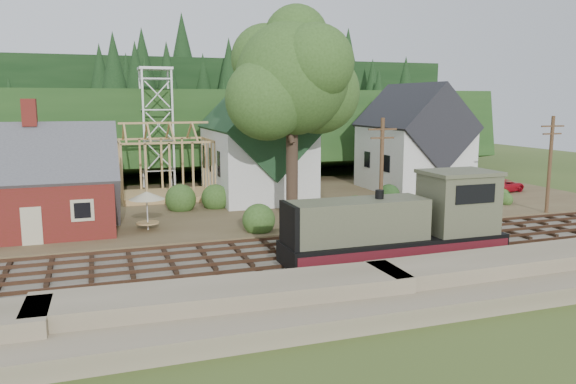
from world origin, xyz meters
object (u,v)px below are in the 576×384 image
object	(u,v)px
car_red	(503,185)
patio_set	(147,197)
locomotive	(403,227)
car_blue	(78,217)

from	to	relation	value
car_red	patio_set	distance (m)	35.04
locomotive	car_blue	distance (m)	23.47
car_blue	patio_set	xyz separation A→B (m)	(4.59, -3.26, 1.73)
car_blue	car_red	distance (m)	39.23
patio_set	locomotive	bearing A→B (deg)	-44.05
car_blue	car_red	bearing A→B (deg)	10.86
locomotive	car_red	distance (m)	28.13
car_blue	car_red	xyz separation A→B (m)	(39.18, 2.11, 0.08)
locomotive	car_blue	size ratio (longest dim) A/B	3.79
locomotive	patio_set	xyz separation A→B (m)	(-12.83, 12.41, 0.38)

